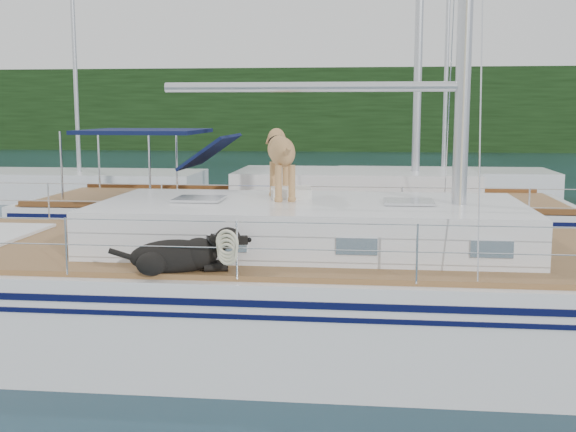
# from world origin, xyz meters

# --- Properties ---
(ground) EXTENTS (120.00, 120.00, 0.00)m
(ground) POSITION_xyz_m (0.00, 0.00, 0.00)
(ground) COLOR black
(ground) RESTS_ON ground
(tree_line) EXTENTS (90.00, 3.00, 6.00)m
(tree_line) POSITION_xyz_m (0.00, 45.00, 3.00)
(tree_line) COLOR black
(tree_line) RESTS_ON ground
(shore_bank) EXTENTS (92.00, 1.00, 1.20)m
(shore_bank) POSITION_xyz_m (0.00, 46.20, 0.60)
(shore_bank) COLOR #595147
(shore_bank) RESTS_ON ground
(main_sailboat) EXTENTS (12.00, 3.86, 14.01)m
(main_sailboat) POSITION_xyz_m (0.09, -0.00, 0.68)
(main_sailboat) COLOR silver
(main_sailboat) RESTS_ON ground
(neighbor_sailboat) EXTENTS (11.00, 3.50, 13.30)m
(neighbor_sailboat) POSITION_xyz_m (0.15, 5.89, 0.63)
(neighbor_sailboat) COLOR silver
(neighbor_sailboat) RESTS_ON ground
(bg_boat_west) EXTENTS (8.00, 3.00, 11.65)m
(bg_boat_west) POSITION_xyz_m (-8.00, 14.00, 0.45)
(bg_boat_west) COLOR silver
(bg_boat_west) RESTS_ON ground
(bg_boat_center) EXTENTS (7.20, 3.00, 11.65)m
(bg_boat_center) POSITION_xyz_m (4.00, 16.00, 0.45)
(bg_boat_center) COLOR silver
(bg_boat_center) RESTS_ON ground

